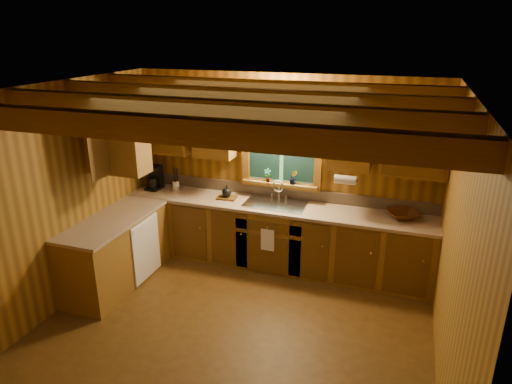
{
  "coord_description": "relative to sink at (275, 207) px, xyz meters",
  "views": [
    {
      "loc": [
        1.6,
        -3.87,
        3.13
      ],
      "look_at": [
        0.0,
        0.8,
        1.35
      ],
      "focal_mm": 31.85,
      "sensor_mm": 36.0,
      "label": 1
    }
  ],
  "objects": [
    {
      "name": "ceiling_beams",
      "position": [
        0.0,
        -1.6,
        1.63
      ],
      "size": [
        4.2,
        2.54,
        0.18
      ],
      "color": "brown",
      "rests_on": "room"
    },
    {
      "name": "dish_towel",
      "position": [
        0.0,
        -0.34,
        -0.34
      ],
      "size": [
        0.18,
        0.01,
        0.3
      ],
      "primitive_type": "cube",
      "color": "white",
      "rests_on": "base_cabinets"
    },
    {
      "name": "wicker_basket",
      "position": [
        1.64,
        0.06,
        0.09
      ],
      "size": [
        0.49,
        0.49,
        0.09
      ],
      "primitive_type": "imported",
      "rotation": [
        0.0,
        0.0,
        0.38
      ],
      "color": "#48230C",
      "rests_on": "countertop"
    },
    {
      "name": "window_sill",
      "position": [
        0.0,
        0.22,
        0.26
      ],
      "size": [
        1.06,
        0.14,
        0.04
      ],
      "primitive_type": "cube",
      "color": "brown",
      "rests_on": "room"
    },
    {
      "name": "base_cabinets",
      "position": [
        -0.49,
        -0.32,
        -0.43
      ],
      "size": [
        4.2,
        2.22,
        0.86
      ],
      "color": "brown",
      "rests_on": "ground"
    },
    {
      "name": "potted_plant_right",
      "position": [
        0.18,
        0.21,
        0.38
      ],
      "size": [
        0.12,
        0.1,
        0.2
      ],
      "primitive_type": "imported",
      "rotation": [
        0.0,
        0.0,
        0.17
      ],
      "color": "#553712",
      "rests_on": "window_sill"
    },
    {
      "name": "teakettle",
      "position": [
        -0.7,
        -0.01,
        0.14
      ],
      "size": [
        0.13,
        0.13,
        0.17
      ],
      "rotation": [
        0.0,
        0.0,
        0.15
      ],
      "color": "black",
      "rests_on": "cutting_board"
    },
    {
      "name": "wall_sconce",
      "position": [
        0.0,
        0.14,
        1.31
      ],
      "size": [
        0.45,
        0.21,
        0.17
      ],
      "color": "black",
      "rests_on": "room"
    },
    {
      "name": "cutting_board",
      "position": [
        -0.7,
        -0.01,
        0.06
      ],
      "size": [
        0.28,
        0.22,
        0.02
      ],
      "primitive_type": "cube",
      "rotation": [
        0.0,
        0.0,
        0.11
      ],
      "color": "#553712",
      "rests_on": "countertop"
    },
    {
      "name": "utensil_crock",
      "position": [
        -1.53,
        0.06,
        0.13
      ],
      "size": [
        0.12,
        0.12,
        0.35
      ],
      "rotation": [
        0.0,
        0.0,
        -0.13
      ],
      "color": "silver",
      "rests_on": "countertop"
    },
    {
      "name": "dishwasher_panel",
      "position": [
        -1.47,
        -0.92,
        -0.43
      ],
      "size": [
        0.02,
        0.6,
        0.8
      ],
      "primitive_type": "cube",
      "color": "white",
      "rests_on": "base_cabinets"
    },
    {
      "name": "upper_cabinets",
      "position": [
        -0.56,
        -0.18,
        0.98
      ],
      "size": [
        4.19,
        1.77,
        0.78
      ],
      "color": "brown",
      "rests_on": "room"
    },
    {
      "name": "paper_towel_roll",
      "position": [
        0.92,
        -0.07,
        0.51
      ],
      "size": [
        0.27,
        0.11,
        0.11
      ],
      "primitive_type": "cylinder",
      "rotation": [
        0.0,
        1.57,
        0.0
      ],
      "color": "white",
      "rests_on": "upper_cabinets"
    },
    {
      "name": "potted_plant_left",
      "position": [
        -0.17,
        0.19,
        0.38
      ],
      "size": [
        0.11,
        0.08,
        0.19
      ],
      "primitive_type": "imported",
      "rotation": [
        0.0,
        0.0,
        0.17
      ],
      "color": "#553712",
      "rests_on": "window_sill"
    },
    {
      "name": "coffee_maker",
      "position": [
        -1.87,
        0.04,
        0.22
      ],
      "size": [
        0.2,
        0.25,
        0.35
      ],
      "rotation": [
        0.0,
        0.0,
        -0.08
      ],
      "color": "black",
      "rests_on": "countertop"
    },
    {
      "name": "countertop",
      "position": [
        -0.48,
        -0.31,
        0.02
      ],
      "size": [
        4.2,
        2.24,
        0.04
      ],
      "color": "tan",
      "rests_on": "base_cabinets"
    },
    {
      "name": "window",
      "position": [
        0.0,
        0.26,
        0.67
      ],
      "size": [
        1.12,
        0.08,
        1.0
      ],
      "color": "brown",
      "rests_on": "room"
    },
    {
      "name": "room",
      "position": [
        0.0,
        -1.6,
        0.44
      ],
      "size": [
        4.2,
        4.2,
        4.2
      ],
      "color": "#503513",
      "rests_on": "ground"
    },
    {
      "name": "sink",
      "position": [
        0.0,
        0.0,
        0.0
      ],
      "size": [
        0.82,
        0.48,
        0.43
      ],
      "color": "silver",
      "rests_on": "countertop"
    },
    {
      "name": "backsplash",
      "position": [
        0.0,
        0.28,
        0.12
      ],
      "size": [
        4.2,
        0.02,
        0.16
      ],
      "primitive_type": "cube",
      "color": "#9C8468",
      "rests_on": "room"
    }
  ]
}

